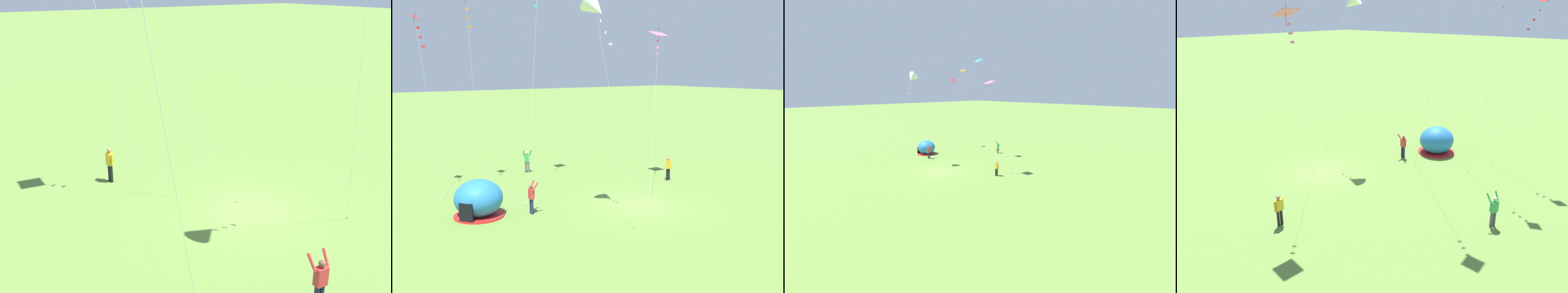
{
  "view_description": "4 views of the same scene",
  "coord_description": "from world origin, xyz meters",
  "views": [
    {
      "loc": [
        -13.15,
        11.77,
        9.19
      ],
      "look_at": [
        2.68,
        0.98,
        2.3
      ],
      "focal_mm": 42.0,
      "sensor_mm": 36.0,
      "label": 1
    },
    {
      "loc": [
        -17.96,
        -19.74,
        8.15
      ],
      "look_at": [
        -0.81,
        4.19,
        3.15
      ],
      "focal_mm": 42.0,
      "sensor_mm": 36.0,
      "label": 2
    },
    {
      "loc": [
        25.32,
        -17.86,
        9.77
      ],
      "look_at": [
        2.08,
        4.97,
        2.65
      ],
      "focal_mm": 24.0,
      "sensor_mm": 36.0,
      "label": 3
    },
    {
      "loc": [
        15.93,
        18.89,
        10.63
      ],
      "look_at": [
        -1.81,
        3.07,
        2.13
      ],
      "focal_mm": 35.0,
      "sensor_mm": 36.0,
      "label": 4
    }
  ],
  "objects": [
    {
      "name": "ground_plane",
      "position": [
        0.0,
        0.0,
        0.0
      ],
      "size": [
        300.0,
        300.0,
        0.0
      ],
      "primitive_type": "plane",
      "color": "olive"
    },
    {
      "name": "popup_tent",
      "position": [
        -8.59,
        3.79,
        1.0
      ],
      "size": [
        2.81,
        2.81,
        2.1
      ],
      "color": "#2672BF",
      "rests_on": "ground"
    },
    {
      "name": "person_watching_sky",
      "position": [
        6.12,
        3.65,
        0.96
      ],
      "size": [
        0.59,
        0.26,
        1.72
      ],
      "color": "black",
      "rests_on": "ground"
    },
    {
      "name": "person_with_toddler",
      "position": [
        -1.14,
        12.02,
        1.0
      ],
      "size": [
        0.71,
        0.61,
        1.89
      ],
      "color": "#4C4C51",
      "rests_on": "ground"
    },
    {
      "name": "person_near_tent",
      "position": [
        -5.96,
        2.48,
        1.0
      ],
      "size": [
        0.51,
        0.68,
        1.89
      ],
      "color": "#1E2347",
      "rests_on": "ground"
    },
    {
      "name": "kite_red",
      "position": [
        -9.6,
        10.1,
        10.71
      ],
      "size": [
        0.92,
        2.61,
        11.62
      ],
      "color": "silver",
      "rests_on": "ground"
    },
    {
      "name": "kite_pink",
      "position": [
        4.7,
        3.56,
        10.27
      ],
      "size": [
        4.54,
        4.2,
        10.99
      ],
      "color": "silver",
      "rests_on": "ground"
    },
    {
      "name": "kite_orange",
      "position": [
        -6.58,
        9.5,
        11.92
      ],
      "size": [
        0.86,
        2.56,
        12.95
      ],
      "color": "silver",
      "rests_on": "ground"
    },
    {
      "name": "kite_white",
      "position": [
        -3.92,
        -0.77,
        11.17
      ],
      "size": [
        1.9,
        2.96,
        11.91
      ],
      "color": "silver",
      "rests_on": "ground"
    }
  ]
}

